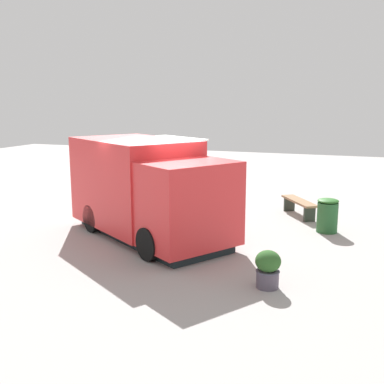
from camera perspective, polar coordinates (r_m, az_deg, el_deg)
ground_plane at (r=12.03m, az=-4.09°, el=-5.29°), size 40.00×40.00×0.00m
food_truck at (r=11.67m, az=-5.48°, el=0.17°), size 5.16×4.50×2.45m
person_customer at (r=15.32m, az=2.57°, el=-0.28°), size 0.58×0.82×0.90m
planter_flowering_near at (r=16.28m, az=-4.40°, el=0.57°), size 0.57×0.57×0.80m
planter_flowering_far at (r=8.73m, az=9.36°, el=-9.27°), size 0.48×0.48×0.72m
plaza_bench at (r=14.20m, az=13.10°, el=-1.46°), size 1.26×1.62×0.49m
trash_bin at (r=12.65m, az=16.40°, el=-2.76°), size 0.55×0.55×0.90m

